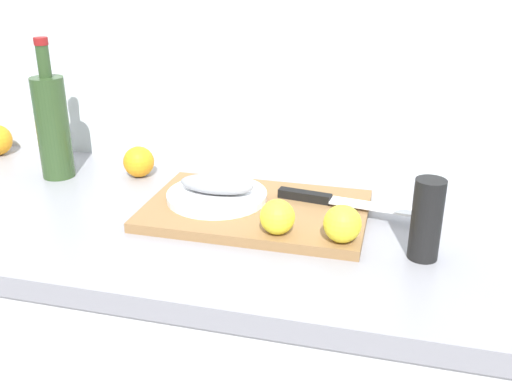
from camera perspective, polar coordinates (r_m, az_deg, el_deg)
The scene contains 10 objects.
back_wall at distance 1.38m, azimuth -3.31°, elevation 16.79°, with size 3.20×0.05×2.50m, color silver.
cutting_board at distance 1.16m, azimuth 0.00°, elevation -1.82°, with size 0.44×0.28×0.02m, color olive.
white_plate at distance 1.19m, azimuth -3.87°, elevation -0.38°, with size 0.21×0.21×0.01m, color white.
fish_fillet at distance 1.18m, azimuth -3.91°, elevation 0.77°, with size 0.15×0.07×0.04m, color gray.
chef_knife at distance 1.17m, azimuth 7.30°, elevation -0.76°, with size 0.29×0.07×0.02m.
lemon_0 at distance 1.04m, azimuth 2.12°, elevation -2.47°, with size 0.06×0.06×0.06m, color yellow.
lemon_1 at distance 1.02m, azimuth 8.51°, elevation -3.11°, with size 0.07×0.07×0.07m, color yellow.
wine_bottle at distance 1.40m, azimuth -19.41°, elevation 6.27°, with size 0.07×0.07×0.32m.
orange_0 at distance 1.38m, azimuth -11.48°, elevation 2.94°, with size 0.07×0.07×0.07m, color orange.
pepper_mill at distance 1.02m, azimuth 16.46°, elevation -2.63°, with size 0.05×0.05×0.14m, color black.
Camera 1 is at (0.42, -0.99, 1.39)m, focal length 40.60 mm.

